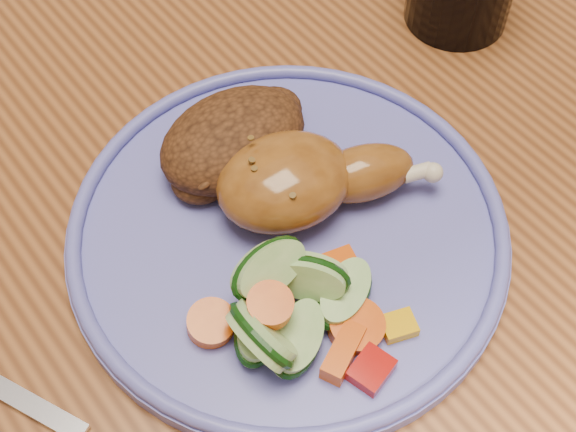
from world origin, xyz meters
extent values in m
cube|color=brown|center=(0.00, 0.00, 0.73)|extent=(0.90, 1.40, 0.04)
cube|color=#4C2D16|center=(0.00, 0.55, 0.43)|extent=(0.42, 0.42, 0.04)
cylinder|color=#4C2D16|center=(-0.18, 0.37, 0.21)|extent=(0.04, 0.04, 0.41)
cylinder|color=#4C2D16|center=(0.18, 0.37, 0.21)|extent=(0.04, 0.04, 0.41)
cylinder|color=#4C2D16|center=(0.18, 0.73, 0.21)|extent=(0.04, 0.04, 0.41)
cylinder|color=#5B5CBD|center=(-0.07, -0.06, 0.76)|extent=(0.29, 0.29, 0.01)
torus|color=#5B5CBD|center=(-0.07, -0.06, 0.77)|extent=(0.29, 0.29, 0.01)
ellipsoid|color=brown|center=(-0.06, -0.04, 0.79)|extent=(0.10, 0.09, 0.05)
ellipsoid|color=brown|center=(-0.01, -0.06, 0.78)|extent=(0.08, 0.06, 0.04)
sphere|color=beige|center=(0.03, -0.09, 0.78)|extent=(0.01, 0.01, 0.01)
ellipsoid|color=#4B2812|center=(-0.06, 0.01, 0.78)|extent=(0.11, 0.08, 0.05)
ellipsoid|color=#4B2812|center=(-0.03, 0.02, 0.77)|extent=(0.05, 0.04, 0.03)
ellipsoid|color=#4B2812|center=(-0.09, 0.00, 0.77)|extent=(0.04, 0.04, 0.02)
cube|color=#A50A05|center=(-0.09, -0.17, 0.77)|extent=(0.03, 0.03, 0.01)
cube|color=#E5A507|center=(-0.06, -0.15, 0.77)|extent=(0.02, 0.02, 0.01)
cube|color=#F15608|center=(-0.10, -0.15, 0.77)|extent=(0.04, 0.03, 0.01)
cylinder|color=#F15608|center=(-0.15, -0.09, 0.77)|extent=(0.03, 0.03, 0.02)
cube|color=#F15608|center=(-0.07, -0.10, 0.77)|extent=(0.03, 0.02, 0.01)
cylinder|color=#F15608|center=(-0.08, -0.14, 0.77)|extent=(0.03, 0.04, 0.02)
cylinder|color=#F15608|center=(-0.12, -0.11, 0.80)|extent=(0.03, 0.03, 0.02)
cylinder|color=#B2D68B|center=(-0.12, -0.13, 0.77)|extent=(0.07, 0.07, 0.03)
cylinder|color=#B2D68B|center=(-0.07, -0.12, 0.77)|extent=(0.06, 0.06, 0.02)
cylinder|color=#B2D68B|center=(-0.13, -0.12, 0.79)|extent=(0.04, 0.05, 0.05)
cylinder|color=#B2D68B|center=(-0.13, -0.11, 0.77)|extent=(0.07, 0.07, 0.02)
cylinder|color=#B2D68B|center=(-0.09, -0.10, 0.78)|extent=(0.05, 0.06, 0.05)
cylinder|color=#B2D68B|center=(-0.11, -0.09, 0.80)|extent=(0.05, 0.05, 0.04)
cube|color=silver|center=(-0.26, -0.04, 0.75)|extent=(0.06, 0.10, 0.00)
camera|label=1|loc=(-0.24, -0.28, 1.20)|focal=50.00mm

